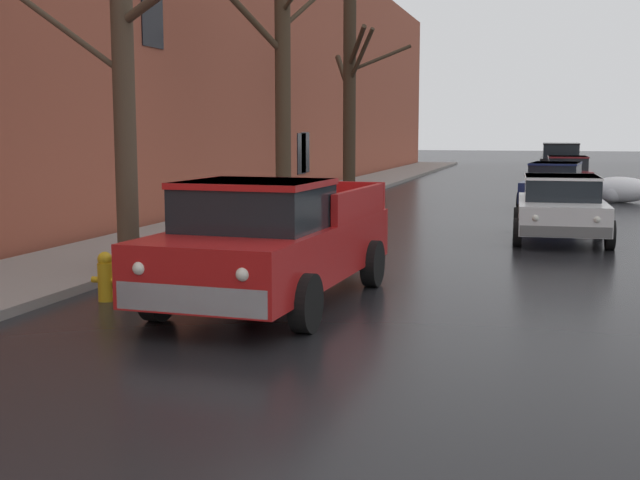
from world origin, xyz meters
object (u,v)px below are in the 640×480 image
(suv_black_queued_behind_truck, at_px, (560,161))
(bare_tree_second_along_sidewalk, at_px, (121,74))
(sedan_darkblue_parked_kerbside_mid, at_px, (555,184))
(sedan_green_at_far_intersection, at_px, (559,160))
(sedan_white_parked_kerbside_close, at_px, (561,206))
(fire_hydrant, at_px, (105,276))
(sedan_maroon_parked_far_down_block, at_px, (567,173))
(pickup_truck_red_approaching_near_lane, at_px, (272,241))
(bare_tree_mid_block, at_px, (282,72))
(bare_tree_far_down_block, at_px, (350,92))

(suv_black_queued_behind_truck, bearing_deg, bare_tree_second_along_sidewalk, -104.04)
(sedan_darkblue_parked_kerbside_mid, relative_size, sedan_green_at_far_intersection, 1.01)
(sedan_white_parked_kerbside_close, bearing_deg, suv_black_queued_behind_truck, 89.71)
(sedan_darkblue_parked_kerbside_mid, xyz_separation_m, fire_hydrant, (-6.11, -16.42, -0.40))
(bare_tree_second_along_sidewalk, xyz_separation_m, suv_black_queued_behind_truck, (7.18, 28.71, -2.34))
(sedan_darkblue_parked_kerbside_mid, relative_size, sedan_maroon_parked_far_down_block, 1.11)
(sedan_white_parked_kerbside_close, xyz_separation_m, sedan_darkblue_parked_kerbside_mid, (-0.14, 7.77, 0.00))
(sedan_green_at_far_intersection, bearing_deg, sedan_maroon_parked_far_down_block, -89.10)
(pickup_truck_red_approaching_near_lane, bearing_deg, suv_black_queued_behind_truck, 82.44)
(sedan_maroon_parked_far_down_block, distance_m, suv_black_queued_behind_truck, 7.56)
(pickup_truck_red_approaching_near_lane, relative_size, sedan_darkblue_parked_kerbside_mid, 1.20)
(sedan_maroon_parked_far_down_block, relative_size, suv_black_queued_behind_truck, 0.85)
(sedan_maroon_parked_far_down_block, relative_size, fire_hydrant, 5.67)
(bare_tree_mid_block, bearing_deg, sedan_green_at_far_intersection, 75.35)
(suv_black_queued_behind_truck, bearing_deg, sedan_white_parked_kerbside_close, -90.29)
(sedan_darkblue_parked_kerbside_mid, bearing_deg, bare_tree_second_along_sidewalk, -115.80)
(sedan_maroon_parked_far_down_block, bearing_deg, bare_tree_mid_block, -120.14)
(fire_hydrant, bearing_deg, bare_tree_second_along_sidewalk, 111.49)
(bare_tree_second_along_sidewalk, relative_size, pickup_truck_red_approaching_near_lane, 1.22)
(suv_black_queued_behind_truck, height_order, sedan_green_at_far_intersection, suv_black_queued_behind_truck)
(suv_black_queued_behind_truck, bearing_deg, sedan_maroon_parked_far_down_block, -88.31)
(suv_black_queued_behind_truck, relative_size, fire_hydrant, 6.68)
(pickup_truck_red_approaching_near_lane, relative_size, fire_hydrant, 7.55)
(pickup_truck_red_approaching_near_lane, height_order, suv_black_queued_behind_truck, suv_black_queued_behind_truck)
(fire_hydrant, bearing_deg, bare_tree_mid_block, 94.53)
(bare_tree_mid_block, distance_m, sedan_maroon_parked_far_down_block, 15.09)
(sedan_darkblue_parked_kerbside_mid, bearing_deg, sedan_maroon_parked_far_down_block, 86.05)
(bare_tree_far_down_block, height_order, sedan_green_at_far_intersection, bare_tree_far_down_block)
(sedan_white_parked_kerbside_close, xyz_separation_m, fire_hydrant, (-6.25, -8.65, -0.40))
(sedan_green_at_far_intersection, bearing_deg, sedan_darkblue_parked_kerbside_mid, -90.64)
(bare_tree_far_down_block, xyz_separation_m, suv_black_queued_behind_truck, (7.14, 12.94, -2.73))
(sedan_white_parked_kerbside_close, distance_m, sedan_green_at_far_intersection, 29.29)
(pickup_truck_red_approaching_near_lane, relative_size, sedan_maroon_parked_far_down_block, 1.33)
(bare_tree_mid_block, relative_size, bare_tree_far_down_block, 1.03)
(bare_tree_far_down_block, distance_m, pickup_truck_red_approaching_near_lane, 17.87)
(sedan_maroon_parked_far_down_block, bearing_deg, sedan_green_at_far_intersection, 90.90)
(fire_hydrant, bearing_deg, sedan_darkblue_parked_kerbside_mid, 69.59)
(sedan_green_at_far_intersection, bearing_deg, sedan_white_parked_kerbside_close, -90.20)
(pickup_truck_red_approaching_near_lane, xyz_separation_m, suv_black_queued_behind_truck, (4.02, 30.30, 0.11))
(bare_tree_mid_block, bearing_deg, pickup_truck_red_approaching_near_lane, -72.43)
(sedan_darkblue_parked_kerbside_mid, xyz_separation_m, sedan_maroon_parked_far_down_block, (0.47, 6.82, -0.00))
(sedan_darkblue_parked_kerbside_mid, bearing_deg, bare_tree_far_down_block, 168.23)
(sedan_white_parked_kerbside_close, relative_size, fire_hydrant, 5.75)
(bare_tree_far_down_block, height_order, fire_hydrant, bare_tree_far_down_block)
(bare_tree_far_down_block, xyz_separation_m, sedan_darkblue_parked_kerbside_mid, (6.89, -1.44, -2.96))
(bare_tree_second_along_sidewalk, relative_size, fire_hydrant, 9.19)
(bare_tree_second_along_sidewalk, relative_size, bare_tree_far_down_block, 0.92)
(sedan_darkblue_parked_kerbside_mid, xyz_separation_m, sedan_green_at_far_intersection, (0.24, 21.52, 0.00))
(bare_tree_mid_block, xyz_separation_m, sedan_green_at_far_intersection, (7.18, 27.46, -3.15))
(bare_tree_mid_block, height_order, pickup_truck_red_approaching_near_lane, bare_tree_mid_block)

